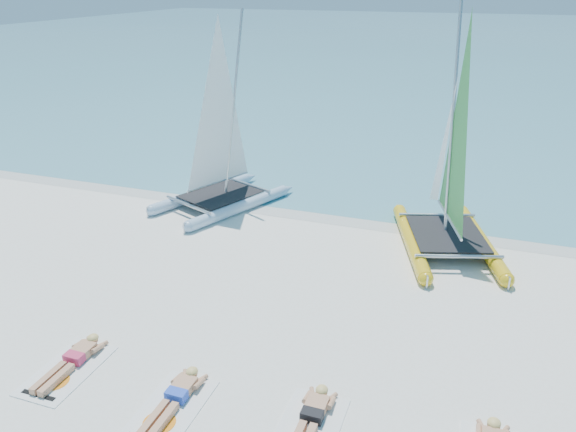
# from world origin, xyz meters

# --- Properties ---
(ground) EXTENTS (140.00, 140.00, 0.00)m
(ground) POSITION_xyz_m (0.00, 0.00, 0.00)
(ground) COLOR white
(ground) RESTS_ON ground
(sea) EXTENTS (140.00, 115.00, 0.01)m
(sea) POSITION_xyz_m (0.00, 63.00, 0.01)
(sea) COLOR #74B6C2
(sea) RESTS_ON ground
(wet_sand_strip) EXTENTS (140.00, 1.40, 0.01)m
(wet_sand_strip) POSITION_xyz_m (0.00, 5.50, 0.00)
(wet_sand_strip) COLOR beige
(wet_sand_strip) RESTS_ON ground
(catamaran_blue) EXTENTS (3.79, 5.06, 6.24)m
(catamaran_blue) POSITION_xyz_m (-3.53, 5.19, 1.86)
(catamaran_blue) COLOR #BAD5F5
(catamaran_blue) RESTS_ON ground
(catamaran_yellow) EXTENTS (3.65, 5.29, 6.57)m
(catamaran_yellow) POSITION_xyz_m (3.51, 4.84, 2.07)
(catamaran_yellow) COLOR orange
(catamaran_yellow) RESTS_ON ground
(towel_a) EXTENTS (1.00, 1.85, 0.02)m
(towel_a) POSITION_xyz_m (-2.63, -3.49, 0.01)
(towel_a) COLOR white
(towel_a) RESTS_ON ground
(sunbather_a) EXTENTS (0.37, 1.73, 0.26)m
(sunbather_a) POSITION_xyz_m (-2.63, -3.30, 0.12)
(sunbather_a) COLOR tan
(sunbather_a) RESTS_ON towel_a
(towel_b) EXTENTS (1.00, 1.85, 0.02)m
(towel_b) POSITION_xyz_m (-0.25, -3.75, 0.01)
(towel_b) COLOR white
(towel_b) RESTS_ON ground
(sunbather_b) EXTENTS (0.37, 1.73, 0.26)m
(sunbather_b) POSITION_xyz_m (-0.25, -3.56, 0.12)
(sunbather_b) COLOR tan
(sunbather_b) RESTS_ON towel_b
(towel_c) EXTENTS (1.00, 1.85, 0.02)m
(towel_c) POSITION_xyz_m (2.14, -3.43, 0.01)
(towel_c) COLOR white
(towel_c) RESTS_ON ground
(sunbather_c) EXTENTS (0.37, 1.73, 0.26)m
(sunbather_c) POSITION_xyz_m (2.14, -3.24, 0.12)
(sunbather_c) COLOR tan
(sunbather_c) RESTS_ON towel_c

